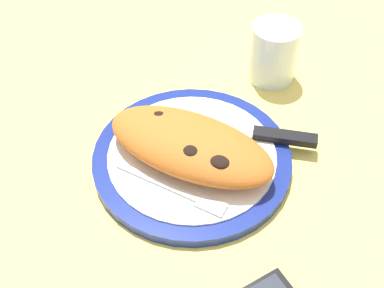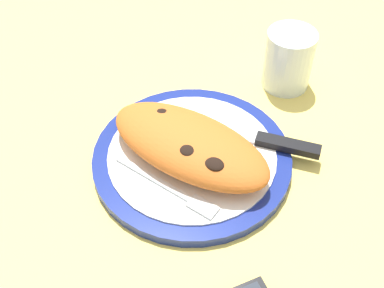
{
  "view_description": "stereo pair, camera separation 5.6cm",
  "coord_description": "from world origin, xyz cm",
  "px_view_note": "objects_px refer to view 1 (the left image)",
  "views": [
    {
      "loc": [
        16.62,
        -43.5,
        54.59
      ],
      "look_at": [
        0.0,
        0.0,
        3.89
      ],
      "focal_mm": 45.97,
      "sensor_mm": 36.0,
      "label": 1
    },
    {
      "loc": [
        21.7,
        -41.21,
        54.59
      ],
      "look_at": [
        0.0,
        0.0,
        3.89
      ],
      "focal_mm": 45.97,
      "sensor_mm": 36.0,
      "label": 2
    }
  ],
  "objects_px": {
    "calzone": "(191,145)",
    "knife": "(266,135)",
    "plate": "(192,158)",
    "water_glass": "(273,56)",
    "fork": "(180,192)"
  },
  "relations": [
    {
      "from": "plate",
      "to": "calzone",
      "type": "relative_size",
      "value": 1.13
    },
    {
      "from": "calzone",
      "to": "fork",
      "type": "xyz_separation_m",
      "value": [
        0.01,
        -0.06,
        -0.02
      ]
    },
    {
      "from": "fork",
      "to": "water_glass",
      "type": "bearing_deg",
      "value": 81.14
    },
    {
      "from": "knife",
      "to": "water_glass",
      "type": "height_order",
      "value": "water_glass"
    },
    {
      "from": "knife",
      "to": "water_glass",
      "type": "distance_m",
      "value": 0.17
    },
    {
      "from": "calzone",
      "to": "knife",
      "type": "distance_m",
      "value": 0.12
    },
    {
      "from": "calzone",
      "to": "knife",
      "type": "relative_size",
      "value": 1.18
    },
    {
      "from": "calzone",
      "to": "knife",
      "type": "bearing_deg",
      "value": 41.09
    },
    {
      "from": "fork",
      "to": "knife",
      "type": "distance_m",
      "value": 0.16
    },
    {
      "from": "plate",
      "to": "fork",
      "type": "xyz_separation_m",
      "value": [
        0.01,
        -0.07,
        0.01
      ]
    },
    {
      "from": "water_glass",
      "to": "fork",
      "type": "bearing_deg",
      "value": -98.86
    },
    {
      "from": "fork",
      "to": "water_glass",
      "type": "height_order",
      "value": "water_glass"
    },
    {
      "from": "fork",
      "to": "water_glass",
      "type": "xyz_separation_m",
      "value": [
        0.05,
        0.3,
        0.02
      ]
    },
    {
      "from": "calzone",
      "to": "fork",
      "type": "height_order",
      "value": "calzone"
    },
    {
      "from": "knife",
      "to": "water_glass",
      "type": "relative_size",
      "value": 2.17
    }
  ]
}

